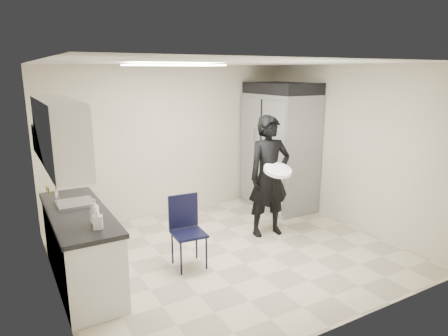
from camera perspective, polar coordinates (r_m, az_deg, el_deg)
floor at (r=5.77m, az=0.81°, el=-11.95°), size 4.50×4.50×0.00m
ceiling at (r=5.20m, az=0.90°, el=14.83°), size 4.50×4.50×0.00m
back_wall at (r=7.10m, az=-7.44°, el=3.86°), size 4.50×0.00×4.50m
left_wall at (r=4.65m, az=-23.78°, el=-2.41°), size 0.00×4.00×4.00m
right_wall at (r=6.75m, az=17.53°, el=2.83°), size 0.00×4.00×4.00m
ceiling_panel at (r=5.29m, az=-7.18°, el=14.39°), size 1.20×0.60×0.02m
lower_counter at (r=5.16m, az=-19.74°, el=-10.78°), size 0.60×1.90×0.86m
countertop at (r=4.99m, az=-20.16°, el=-6.01°), size 0.64×1.95×0.05m
sink at (r=5.23m, az=-20.42°, el=-5.30°), size 0.42×0.40×0.14m
faucet at (r=5.16m, az=-22.74°, el=-4.01°), size 0.02×0.02×0.24m
upper_cabinets at (r=4.76m, az=-22.57°, el=4.54°), size 0.35×1.80×0.75m
towel_dispenser at (r=5.91m, az=-24.54°, el=3.93°), size 0.22×0.30×0.35m
notice_sticker_left at (r=4.76m, az=-23.75°, el=-3.03°), size 0.00×0.12×0.07m
notice_sticker_right at (r=4.97m, az=-23.98°, el=-2.89°), size 0.00×0.12×0.07m
commercial_fridge at (r=7.43m, az=7.97°, el=2.33°), size 0.80×1.35×2.10m
fridge_compressor at (r=7.30m, az=8.28°, el=11.21°), size 0.80×1.35×0.20m
folding_chair at (r=5.23m, az=-5.06°, el=-9.36°), size 0.43×0.43×0.91m
man_tuxedo at (r=6.13m, az=6.47°, el=-1.20°), size 0.74×0.54×1.86m
bucket_lid at (r=5.88m, az=7.67°, el=-0.31°), size 0.46×0.46×0.05m
soap_bottle_a at (r=4.48m, az=-17.99°, el=-5.91°), size 0.11×0.11×0.27m
soap_bottle_b at (r=4.33m, az=-17.62°, el=-6.95°), size 0.12×0.12×0.21m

